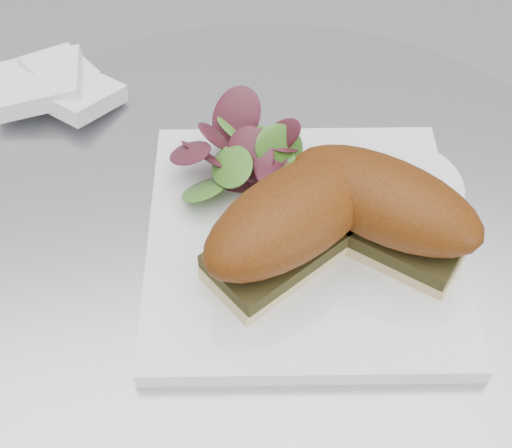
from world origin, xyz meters
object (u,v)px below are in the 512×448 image
Objects in this scene: saucer at (397,189)px; plate at (303,241)px; sandwich_right at (383,207)px; sandwich_left at (295,220)px.

plate is at bearing -153.81° from saucer.
plate is 0.11m from saucer.
sandwich_right reaches higher than plate.
sandwich_left is (-0.01, -0.02, 0.05)m from plate.
sandwich_left reaches higher than saucer.
sandwich_left is 0.07m from sandwich_right.
saucer is at bearing -0.63° from sandwich_left.
sandwich_right is (0.06, -0.01, 0.05)m from plate.
plate is 0.08m from sandwich_right.
plate is 1.40× the size of sandwich_left.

